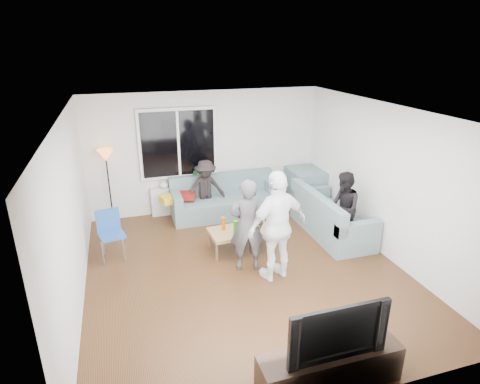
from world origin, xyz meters
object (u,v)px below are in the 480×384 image
object	(u,v)px
tv_console	(329,368)
coffee_table	(240,239)
television	(334,327)
spectator_back	(206,189)
sofa_right_section	(332,213)
sofa_back_section	(226,196)
player_right	(278,226)
side_chair	(112,236)
floor_lamp	(109,188)
spectator_right	(343,208)
player_left	(247,225)

from	to	relation	value
tv_console	coffee_table	bearing A→B (deg)	90.55
television	spectator_back	bearing A→B (deg)	93.48
tv_console	television	size ratio (longest dim) A/B	1.43
sofa_right_section	coffee_table	xyz separation A→B (m)	(-1.89, -0.12, -0.22)
sofa_back_section	sofa_right_section	xyz separation A→B (m)	(1.73, -1.46, 0.00)
sofa_right_section	player_right	bearing A→B (deg)	125.33
side_chair	floor_lamp	world-z (taller)	floor_lamp
television	spectator_right	bearing A→B (deg)	57.63
player_left	tv_console	distance (m)	2.62
player_left	tv_console	xyz separation A→B (m)	(0.12, -2.56, -0.56)
player_left	spectator_back	distance (m)	2.25
sofa_back_section	player_right	distance (m)	2.64
tv_console	television	bearing A→B (deg)	0.00
side_chair	floor_lamp	xyz separation A→B (m)	(0.00, 1.50, 0.35)
floor_lamp	spectator_right	world-z (taller)	floor_lamp
player_right	coffee_table	bearing A→B (deg)	-88.35
side_chair	television	distance (m)	4.19
coffee_table	player_right	distance (m)	1.26
player_right	spectator_right	distance (m)	1.78
coffee_table	side_chair	world-z (taller)	side_chair
floor_lamp	spectator_back	xyz separation A→B (m)	(1.92, -0.24, -0.15)
coffee_table	sofa_right_section	bearing A→B (deg)	3.67
floor_lamp	tv_console	distance (m)	5.53
coffee_table	floor_lamp	xyz separation A→B (m)	(-2.18, 1.85, 0.58)
player_left	tv_console	size ratio (longest dim) A/B	0.97
floor_lamp	player_left	distance (m)	3.25
spectator_right	spectator_back	world-z (taller)	spectator_right
player_right	sofa_right_section	bearing A→B (deg)	-158.74
sofa_right_section	player_left	xyz separation A→B (m)	(-1.97, -0.75, 0.35)
sofa_right_section	player_left	distance (m)	2.14
player_left	player_right	world-z (taller)	player_right
sofa_back_section	spectator_right	bearing A→B (deg)	-46.84
player_right	side_chair	bearing A→B (deg)	-43.04
side_chair	floor_lamp	distance (m)	1.54
side_chair	floor_lamp	bearing A→B (deg)	76.49
sofa_right_section	tv_console	xyz separation A→B (m)	(-1.86, -3.31, -0.20)
player_left	player_right	distance (m)	0.54
player_right	spectator_back	xyz separation A→B (m)	(-0.55, 2.62, -0.26)
sofa_back_section	floor_lamp	xyz separation A→B (m)	(-2.34, 0.27, 0.36)
player_left	tv_console	world-z (taller)	player_left
spectator_right	sofa_right_section	bearing A→B (deg)	-163.86
sofa_back_section	coffee_table	distance (m)	1.60
spectator_right	spectator_back	size ratio (longest dim) A/B	1.09
spectator_back	side_chair	bearing A→B (deg)	-149.80
player_right	television	distance (m)	2.19
player_left	spectator_right	bearing A→B (deg)	-158.65
player_right	television	xyz separation A→B (m)	(-0.25, -2.18, -0.13)
sofa_back_section	television	bearing A→B (deg)	-91.53
coffee_table	floor_lamp	size ratio (longest dim) A/B	0.71
sofa_back_section	spectator_back	world-z (taller)	spectator_back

